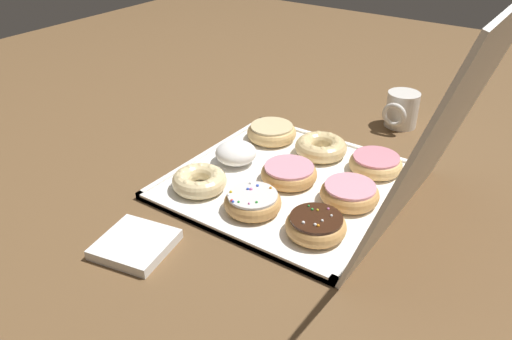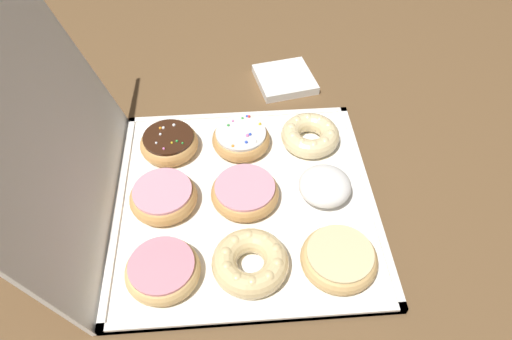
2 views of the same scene
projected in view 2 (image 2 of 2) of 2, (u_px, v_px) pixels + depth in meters
The scene contains 13 objects.
ground_plane at pixel (245, 202), 0.81m from camera, with size 3.00×3.00×0.00m, color brown.
donut_box at pixel (245, 201), 0.81m from camera, with size 0.44×0.44×0.01m.
box_lid_open at pixel (31, 119), 0.64m from camera, with size 0.44×0.45×0.01m, color white.
glazed_ring_donut_0 at pixel (339, 258), 0.71m from camera, with size 0.12×0.12×0.04m.
powdered_filled_donut_1 at pixel (324, 184), 0.80m from camera, with size 0.09×0.09×0.05m.
cruller_donut_2 at pixel (310, 135), 0.89m from camera, with size 0.11×0.11×0.04m.
cruller_donut_3 at pixel (251, 262), 0.70m from camera, with size 0.12×0.12×0.04m.
pink_frosted_donut_4 at pixel (247, 193), 0.79m from camera, with size 0.12×0.12×0.03m.
sprinkle_donut_5 at pixel (243, 138), 0.88m from camera, with size 0.11×0.11×0.04m.
pink_frosted_donut_6 at pixel (163, 270), 0.69m from camera, with size 0.11×0.11×0.04m.
pink_frosted_donut_7 at pixel (164, 196), 0.79m from camera, with size 0.12×0.12×0.04m.
sprinkle_donut_8 at pixel (169, 143), 0.87m from camera, with size 0.11×0.11×0.04m.
napkin_stack at pixel (285, 79), 1.03m from camera, with size 0.12×0.12×0.02m, color white.
Camera 2 is at (-0.50, 0.02, 0.65)m, focal length 32.66 mm.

